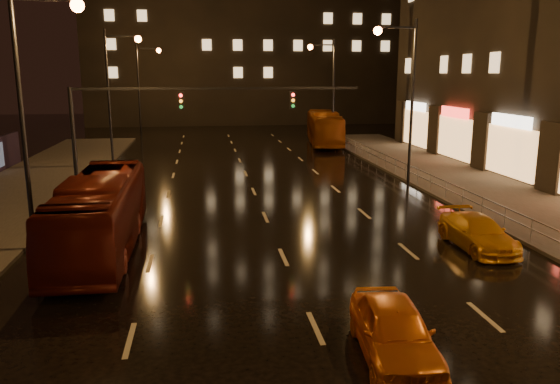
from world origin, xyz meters
name	(u,v)px	position (x,y,z in m)	size (l,w,h in m)	color
ground	(257,199)	(0.00, 20.00, 0.00)	(140.00, 140.00, 0.00)	black
sidewalk_right	(533,211)	(13.50, 15.00, 0.07)	(7.00, 70.00, 0.15)	#38332D
traffic_signal	(161,115)	(-5.06, 20.00, 4.74)	(15.31, 0.32, 6.20)	black
railing_right	(446,185)	(10.20, 18.00, 0.90)	(0.05, 56.00, 1.00)	#99999E
bus_red	(100,213)	(-7.00, 11.89, 1.50)	(2.53, 10.79, 3.01)	#58150C
bus_curb	(324,128)	(9.00, 42.97, 1.62)	(2.72, 11.63, 3.24)	#8C410E
taxi_near	(394,330)	(1.57, 2.15, 0.72)	(1.71, 4.25, 1.45)	orange
taxi_far	(478,233)	(7.87, 10.00, 0.65)	(1.81, 4.46, 1.29)	orange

